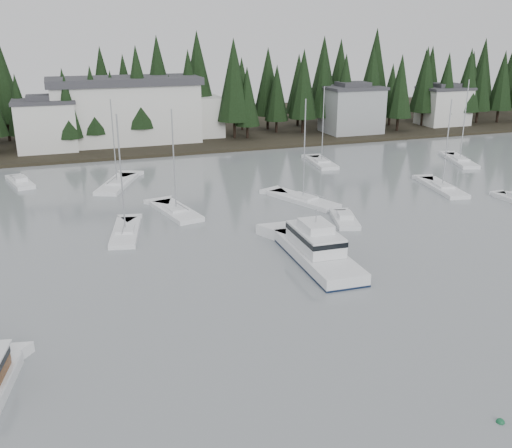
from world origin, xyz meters
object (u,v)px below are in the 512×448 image
Objects in this scene: house_east_b at (444,105)px; sailboat_7 at (460,162)px; sailboat_5 at (176,213)px; runabout_3 at (21,183)px; house_west at (46,124)px; runabout_1 at (345,221)px; sailboat_8 at (117,185)px; harbor_inn at (138,110)px; sailboat_3 at (321,164)px; cabin_cruiser_center at (317,252)px; sailboat_6 at (303,201)px; sailboat_9 at (442,189)px; sailboat_1 at (126,234)px; house_east_a at (352,109)px.

sailboat_7 is (-17.60, -28.27, -4.34)m from house_east_b.
runabout_3 is (-16.50, 18.75, 0.07)m from sailboat_5.
house_east_b reaches higher than runabout_3.
runabout_1 is (28.87, -46.73, -4.52)m from house_west.
sailboat_8 is 1.59× the size of runabout_3.
sailboat_3 is at bearing -47.33° from harbor_inn.
house_east_b is (76.00, 1.00, -0.25)m from house_west.
cabin_cruiser_center is 33.85m from sailboat_8.
sailboat_6 reaches higher than house_east_b.
sailboat_8 is at bearing 31.68° from sailboat_6.
sailboat_5 reaches higher than cabin_cruiser_center.
sailboat_9 reaches higher than runabout_3.
house_east_b is 0.77× the size of sailboat_6.
sailboat_5 reaches higher than house_west.
sailboat_6 is (6.05, 16.67, -0.72)m from cabin_cruiser_center.
sailboat_1 is 26.01m from runabout_3.
sailboat_7 is at bearing -25.03° from house_west.
cabin_cruiser_center is 1.71× the size of runabout_3.
runabout_1 is at bearing -74.56° from harbor_inn.
house_west is 15.45m from harbor_inn.
sailboat_6 is (12.70, -41.85, -5.71)m from harbor_inn.
runabout_1 is (13.83, -50.07, -5.64)m from harbor_inn.
harbor_inn is at bearing 8.21° from cabin_cruiser_center.
house_west is at bearing -167.48° from harbor_inn.
sailboat_6 is 24.29m from sailboat_8.
sailboat_3 is 0.93× the size of sailboat_7.
sailboat_9 is at bearing -114.76° from sailboat_6.
house_west is 59.41m from cabin_cruiser_center.
runabout_1 is (-29.53, -19.45, 0.06)m from sailboat_7.
house_east_b is (22.00, 2.00, -0.50)m from house_east_a.
sailboat_3 is at bearing 92.39° from sailboat_7.
sailboat_9 is (38.19, -15.20, 0.01)m from sailboat_8.
sailboat_8 is (-45.86, -23.17, -4.85)m from house_east_a.
sailboat_3 is (16.44, 33.48, -0.72)m from cabin_cruiser_center.
runabout_3 is (-49.92, 20.09, 0.07)m from sailboat_9.
house_east_a is at bearing -36.31° from sailboat_1.
house_east_a is 0.84× the size of sailboat_7.
house_west is 20.13m from runabout_3.
sailboat_6 is 1.71× the size of runabout_3.
sailboat_5 is at bearing 66.06° from sailboat_6.
harbor_inn is 4.90× the size of runabout_1.
cabin_cruiser_center reaches higher than runabout_3.
sailboat_9 is at bearing -126.32° from house_east_b.
house_east_b is 1.33× the size of runabout_3.
sailboat_6 reaches higher than sailboat_1.
sailboat_7 reaches higher than house_west.
house_west reaches higher than cabin_cruiser_center.
sailboat_5 is (-41.09, -37.04, -4.84)m from house_east_a.
sailboat_7 is at bearing -35.22° from harbor_inn.
harbor_inn is at bearing 49.48° from sailboat_3.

